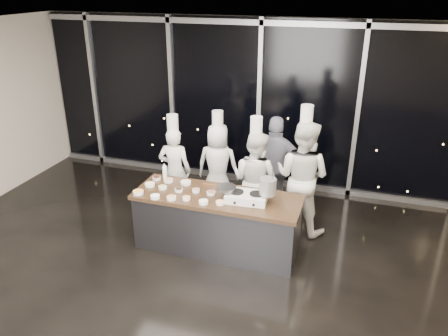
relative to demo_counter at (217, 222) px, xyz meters
The scene contains 14 objects.
ground 1.01m from the demo_counter, 90.00° to the right, with size 9.00×9.00×0.00m, color black.
room_shell 2.01m from the demo_counter, 78.94° to the right, with size 9.02×7.02×3.21m.
window_wall 2.78m from the demo_counter, 90.00° to the left, with size 8.90×0.11×3.20m.
demo_counter is the anchor object (origin of this frame).
stove 0.68m from the demo_counter, ahead, with size 0.60×0.41×0.14m.
frying_pan 0.63m from the demo_counter, 16.86° to the right, with size 0.51×0.31×0.05m.
stock_pot 1.03m from the demo_counter, ahead, with size 0.24×0.24×0.24m, color #B2B2B4.
prep_bowls 0.80m from the demo_counter, behind, with size 1.39×0.72×0.05m.
squeeze_bottle 1.19m from the demo_counter, 161.13° to the left, with size 0.07×0.07×0.25m.
chef_far_left 1.45m from the demo_counter, 139.89° to the left, with size 0.60×0.44×1.77m.
chef_left 1.45m from the demo_counter, 108.23° to the left, with size 0.79×0.55×1.77m.
chef_center 1.01m from the demo_counter, 68.08° to the left, with size 0.94×0.82×1.87m.
guest 1.55m from the demo_counter, 67.22° to the left, with size 1.07×0.55×1.75m.
chef_right 1.54m from the demo_counter, 41.76° to the left, with size 1.07×0.93×2.09m.
Camera 1 is at (1.84, -4.47, 3.80)m, focal length 35.00 mm.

